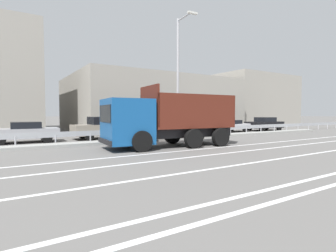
{
  "coord_description": "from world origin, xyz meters",
  "views": [
    {
      "loc": [
        -9.78,
        -13.02,
        1.88
      ],
      "look_at": [
        -0.98,
        0.97,
        1.08
      ],
      "focal_mm": 28.0,
      "sensor_mm": 36.0,
      "label": 1
    }
  ],
  "objects_px": {
    "median_road_sign": "(207,122)",
    "parked_car_6": "(229,126)",
    "parked_car_3": "(24,132)",
    "parked_car_4": "(105,128)",
    "parked_car_5": "(177,127)",
    "parked_car_7": "(264,124)",
    "street_lamp_1": "(179,73)",
    "dump_truck": "(154,124)"
  },
  "relations": [
    {
      "from": "median_road_sign",
      "to": "parked_car_6",
      "type": "relative_size",
      "value": 0.47
    },
    {
      "from": "median_road_sign",
      "to": "parked_car_3",
      "type": "height_order",
      "value": "median_road_sign"
    },
    {
      "from": "parked_car_4",
      "to": "parked_car_5",
      "type": "bearing_deg",
      "value": 88.72
    },
    {
      "from": "parked_car_6",
      "to": "parked_car_7",
      "type": "distance_m",
      "value": 5.02
    },
    {
      "from": "parked_car_3",
      "to": "median_road_sign",
      "type": "bearing_deg",
      "value": -104.39
    },
    {
      "from": "parked_car_3",
      "to": "parked_car_6",
      "type": "height_order",
      "value": "parked_car_3"
    },
    {
      "from": "parked_car_7",
      "to": "median_road_sign",
      "type": "bearing_deg",
      "value": 109.86
    },
    {
      "from": "street_lamp_1",
      "to": "parked_car_6",
      "type": "height_order",
      "value": "street_lamp_1"
    },
    {
      "from": "street_lamp_1",
      "to": "parked_car_7",
      "type": "height_order",
      "value": "street_lamp_1"
    },
    {
      "from": "median_road_sign",
      "to": "street_lamp_1",
      "type": "distance_m",
      "value": 4.49
    },
    {
      "from": "median_road_sign",
      "to": "parked_car_6",
      "type": "xyz_separation_m",
      "value": [
        5.68,
        3.31,
        -0.58
      ]
    },
    {
      "from": "street_lamp_1",
      "to": "parked_car_3",
      "type": "relative_size",
      "value": 2.1
    },
    {
      "from": "dump_truck",
      "to": "parked_car_5",
      "type": "bearing_deg",
      "value": -37.57
    },
    {
      "from": "dump_truck",
      "to": "parked_car_4",
      "type": "height_order",
      "value": "dump_truck"
    },
    {
      "from": "parked_car_7",
      "to": "parked_car_5",
      "type": "bearing_deg",
      "value": 91.71
    },
    {
      "from": "dump_truck",
      "to": "parked_car_6",
      "type": "xyz_separation_m",
      "value": [
        12.13,
        6.36,
        -0.67
      ]
    },
    {
      "from": "parked_car_6",
      "to": "street_lamp_1",
      "type": "bearing_deg",
      "value": 107.22
    },
    {
      "from": "dump_truck",
      "to": "parked_car_7",
      "type": "bearing_deg",
      "value": -65.88
    },
    {
      "from": "parked_car_7",
      "to": "parked_car_4",
      "type": "bearing_deg",
      "value": 92.76
    },
    {
      "from": "parked_car_3",
      "to": "parked_car_7",
      "type": "height_order",
      "value": "parked_car_7"
    },
    {
      "from": "dump_truck",
      "to": "median_road_sign",
      "type": "xyz_separation_m",
      "value": [
        6.45,
        3.05,
        -0.1
      ]
    },
    {
      "from": "median_road_sign",
      "to": "parked_car_3",
      "type": "distance_m",
      "value": 12.79
    },
    {
      "from": "street_lamp_1",
      "to": "parked_car_4",
      "type": "distance_m",
      "value": 6.8
    },
    {
      "from": "parked_car_3",
      "to": "parked_car_4",
      "type": "distance_m",
      "value": 5.3
    },
    {
      "from": "parked_car_4",
      "to": "parked_car_7",
      "type": "xyz_separation_m",
      "value": [
        17.69,
        -0.48,
        -0.07
      ]
    },
    {
      "from": "dump_truck",
      "to": "parked_car_5",
      "type": "relative_size",
      "value": 1.58
    },
    {
      "from": "parked_car_6",
      "to": "parked_car_7",
      "type": "height_order",
      "value": "parked_car_7"
    },
    {
      "from": "parked_car_7",
      "to": "dump_truck",
      "type": "bearing_deg",
      "value": 113.68
    },
    {
      "from": "parked_car_5",
      "to": "parked_car_7",
      "type": "distance_m",
      "value": 11.2
    },
    {
      "from": "median_road_sign",
      "to": "street_lamp_1",
      "type": "bearing_deg",
      "value": -178.3
    },
    {
      "from": "parked_car_4",
      "to": "parked_car_7",
      "type": "height_order",
      "value": "parked_car_4"
    },
    {
      "from": "street_lamp_1",
      "to": "parked_car_3",
      "type": "xyz_separation_m",
      "value": [
        -9.55,
        3.52,
        -4.07
      ]
    },
    {
      "from": "median_road_sign",
      "to": "parked_car_4",
      "type": "relative_size",
      "value": 0.47
    },
    {
      "from": "dump_truck",
      "to": "parked_car_4",
      "type": "xyz_separation_m",
      "value": [
        -0.56,
        6.5,
        -0.51
      ]
    },
    {
      "from": "street_lamp_1",
      "to": "parked_car_3",
      "type": "bearing_deg",
      "value": 159.77
    },
    {
      "from": "parked_car_5",
      "to": "parked_car_7",
      "type": "bearing_deg",
      "value": 89.15
    },
    {
      "from": "dump_truck",
      "to": "street_lamp_1",
      "type": "height_order",
      "value": "street_lamp_1"
    },
    {
      "from": "dump_truck",
      "to": "parked_car_3",
      "type": "relative_size",
      "value": 1.88
    },
    {
      "from": "parked_car_5",
      "to": "parked_car_4",
      "type": "bearing_deg",
      "value": -87.97
    },
    {
      "from": "median_road_sign",
      "to": "parked_car_6",
      "type": "height_order",
      "value": "median_road_sign"
    },
    {
      "from": "dump_truck",
      "to": "parked_car_4",
      "type": "distance_m",
      "value": 6.55
    },
    {
      "from": "parked_car_6",
      "to": "parked_car_7",
      "type": "xyz_separation_m",
      "value": [
        5.01,
        -0.34,
        0.1
      ]
    }
  ]
}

